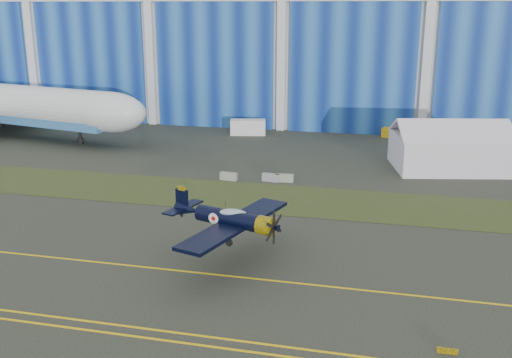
% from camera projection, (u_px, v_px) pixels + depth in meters
% --- Properties ---
extents(ground, '(260.00, 260.00, 0.00)m').
position_uv_depth(ground, '(168.00, 243.00, 50.87)').
color(ground, '#34392E').
rests_on(ground, ground).
extents(grass_median, '(260.00, 10.00, 0.02)m').
position_uv_depth(grass_median, '(217.00, 194.00, 63.94)').
color(grass_median, '#475128').
rests_on(grass_median, ground).
extents(hangar, '(220.00, 45.70, 30.00)m').
position_uv_depth(hangar, '(305.00, 29.00, 113.70)').
color(hangar, silver).
rests_on(hangar, ground).
extents(taxiway_centreline, '(200.00, 0.20, 0.02)m').
position_uv_depth(taxiway_centreline, '(144.00, 267.00, 46.20)').
color(taxiway_centreline, yellow).
rests_on(taxiway_centreline, ground).
extents(edge_line_near, '(80.00, 0.20, 0.02)m').
position_uv_depth(edge_line_near, '(82.00, 329.00, 37.33)').
color(edge_line_near, yellow).
rests_on(edge_line_near, ground).
extents(edge_line_far, '(80.00, 0.20, 0.02)m').
position_uv_depth(edge_line_far, '(90.00, 321.00, 38.26)').
color(edge_line_far, yellow).
rests_on(edge_line_far, ground).
extents(guard_board_right, '(1.20, 0.15, 0.35)m').
position_uv_depth(guard_board_right, '(447.00, 351.00, 34.70)').
color(guard_board_right, yellow).
rests_on(guard_board_right, ground).
extents(warbird, '(13.68, 15.14, 3.76)m').
position_uv_depth(warbird, '(229.00, 218.00, 46.04)').
color(warbird, black).
rests_on(warbird, ground).
extents(tent, '(15.24, 12.47, 6.26)m').
position_uv_depth(tent, '(451.00, 144.00, 73.19)').
color(tent, white).
rests_on(tent, ground).
extents(shipping_container, '(5.73, 3.28, 2.34)m').
position_uv_depth(shipping_container, '(248.00, 127.00, 93.05)').
color(shipping_container, white).
rests_on(shipping_container, ground).
extents(tug, '(2.77, 2.19, 1.41)m').
position_uv_depth(tug, '(391.00, 133.00, 91.26)').
color(tug, gold).
rests_on(tug, ground).
extents(barrier_a, '(2.06, 0.85, 0.90)m').
position_uv_depth(barrier_a, '(229.00, 176.00, 69.01)').
color(barrier_a, gray).
rests_on(barrier_a, ground).
extents(barrier_b, '(2.07, 0.93, 0.90)m').
position_uv_depth(barrier_b, '(271.00, 178.00, 68.52)').
color(barrier_b, '#948B9A').
rests_on(barrier_b, ground).
extents(barrier_c, '(2.04, 0.74, 0.90)m').
position_uv_depth(barrier_c, '(285.00, 178.00, 68.32)').
color(barrier_c, gray).
rests_on(barrier_c, ground).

